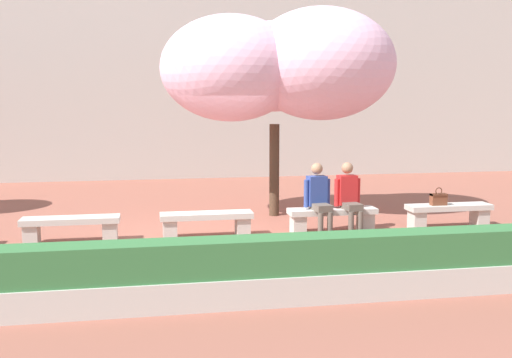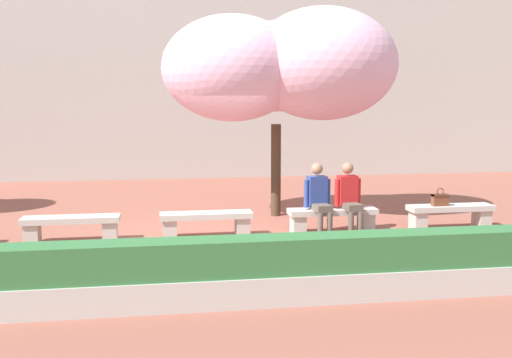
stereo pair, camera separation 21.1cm
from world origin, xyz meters
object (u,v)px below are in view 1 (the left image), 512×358
Objects in this scene: stone_bench_near_east at (332,217)px; person_seated_right at (349,195)px; stone_bench_near_west at (71,226)px; person_seated_left at (319,196)px; cherry_tree_main at (279,66)px; stone_bench_east_end at (449,212)px; handbag at (438,198)px; stone_bench_center at (207,221)px.

person_seated_right is (0.30, -0.05, 0.40)m from stone_bench_near_east.
stone_bench_near_west is 1.26× the size of person_seated_right.
person_seated_left is 0.27× the size of cherry_tree_main.
stone_bench_near_west is at bearing 179.38° from person_seated_right.
stone_bench_near_east is 0.34× the size of cherry_tree_main.
stone_bench_near_west is 1.26× the size of person_seated_left.
stone_bench_near_east is at bearing 10.76° from person_seated_left.
person_seated_right is at bearing -178.49° from stone_bench_east_end.
handbag is at bearing 0.78° from person_seated_right.
stone_bench_center is at bearing 179.62° from handbag.
person_seated_left reaches higher than stone_bench_near_west.
stone_bench_center is 0.34× the size of cherry_tree_main.
stone_bench_near_west is at bearing -157.46° from cherry_tree_main.
stone_bench_near_west is 1.00× the size of stone_bench_east_end.
person_seated_right is at bearing -10.21° from stone_bench_near_east.
stone_bench_near_east is 4.81× the size of handbag.
stone_bench_center and stone_bench_east_end have the same top height.
stone_bench_center is at bearing 180.00° from stone_bench_near_east.
stone_bench_center is at bearing 180.00° from stone_bench_east_end.
stone_bench_near_west is at bearing 180.00° from stone_bench_near_east.
handbag is (1.78, 0.02, -0.12)m from person_seated_right.
person_seated_right reaches higher than stone_bench_center.
stone_bench_near_east is at bearing 179.19° from handbag.
person_seated_right reaches higher than handbag.
person_seated_left is at bearing -178.83° from stone_bench_east_end.
person_seated_left is (2.03, -0.05, 0.40)m from stone_bench_center.
stone_bench_east_end is at bearing 0.00° from stone_bench_near_east.
person_seated_right is at bearing -1.17° from stone_bench_center.
stone_bench_near_west is 4.93m from person_seated_right.
cherry_tree_main is (-2.96, 1.65, 2.80)m from stone_bench_east_end.
person_seated_left reaches higher than stone_bench_near_east.
handbag is 4.07m from cherry_tree_main.
handbag reaches higher than stone_bench_near_east.
person_seated_left is 2.96m from cherry_tree_main.
person_seated_left reaches higher than stone_bench_center.
person_seated_right is (-2.01, -0.05, 0.40)m from stone_bench_east_end.
stone_bench_near_west and stone_bench_near_east have the same top height.
stone_bench_east_end is at bearing 1.51° from person_seated_right.
stone_bench_near_east is at bearing 169.79° from person_seated_right.
person_seated_left is 0.57m from person_seated_right.
handbag reaches higher than stone_bench_near_west.
handbag is at bearing -172.97° from stone_bench_east_end.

